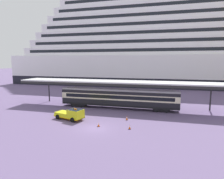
# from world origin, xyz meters

# --- Properties ---
(ground_plane) EXTENTS (400.00, 400.00, 0.00)m
(ground_plane) POSITION_xyz_m (0.00, 0.00, 0.00)
(ground_plane) COLOR slate
(cruise_ship) EXTENTS (144.43, 26.79, 42.80)m
(cruise_ship) POSITION_xyz_m (18.68, 57.65, 15.00)
(cruise_ship) COLOR black
(cruise_ship) RESTS_ON ground
(platform_canopy) EXTENTS (43.33, 5.60, 5.66)m
(platform_canopy) POSITION_xyz_m (0.48, 13.20, 5.41)
(platform_canopy) COLOR silver
(platform_canopy) RESTS_ON ground
(train_carriage) EXTENTS (24.22, 2.81, 4.11)m
(train_carriage) POSITION_xyz_m (0.48, 12.77, 2.31)
(train_carriage) COLOR black
(train_carriage) RESTS_ON ground
(service_truck) EXTENTS (5.56, 3.40, 2.02)m
(service_truck) POSITION_xyz_m (-5.32, 2.98, 0.99)
(service_truck) COLOR yellow
(service_truck) RESTS_ON ground
(traffic_cone_near) EXTENTS (0.36, 0.36, 0.71)m
(traffic_cone_near) POSITION_xyz_m (3.70, 5.22, 0.35)
(traffic_cone_near) COLOR black
(traffic_cone_near) RESTS_ON ground
(traffic_cone_mid) EXTENTS (0.36, 0.36, 0.62)m
(traffic_cone_mid) POSITION_xyz_m (0.19, 0.87, 0.30)
(traffic_cone_mid) COLOR black
(traffic_cone_mid) RESTS_ON ground
(traffic_cone_far) EXTENTS (0.36, 0.36, 0.66)m
(traffic_cone_far) POSITION_xyz_m (4.90, 0.96, 0.32)
(traffic_cone_far) COLOR black
(traffic_cone_far) RESTS_ON ground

